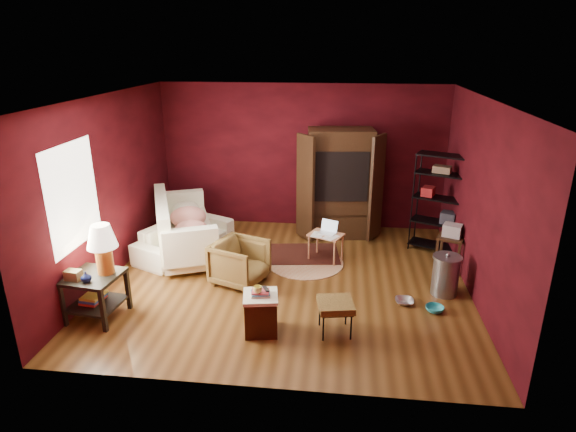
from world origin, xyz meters
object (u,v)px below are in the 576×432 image
at_px(laptop_desk, 326,237).
at_px(wire_shelving, 440,199).
at_px(side_table, 98,263).
at_px(tv_armoire, 340,182).
at_px(hamper, 261,312).
at_px(armchair, 240,260).
at_px(sofa, 184,232).

height_order(laptop_desk, wire_shelving, wire_shelving).
height_order(side_table, tv_armoire, tv_armoire).
distance_m(hamper, tv_armoire, 3.64).
height_order(side_table, laptop_desk, side_table).
bearing_deg(tv_armoire, armchair, -130.68).
xyz_separation_m(side_table, hamper, (2.18, -0.14, -0.51)).
bearing_deg(sofa, tv_armoire, -43.44).
distance_m(armchair, side_table, 2.04).
bearing_deg(hamper, sofa, 127.08).
distance_m(side_table, tv_armoire, 4.53).
bearing_deg(laptop_desk, wire_shelving, 42.17).
bearing_deg(wire_shelving, laptop_desk, -138.41).
height_order(side_table, wire_shelving, wire_shelving).
relative_size(side_table, tv_armoire, 0.64).
relative_size(sofa, laptop_desk, 2.79).
bearing_deg(wire_shelving, hamper, -108.98).
bearing_deg(tv_armoire, sofa, -163.93).
height_order(sofa, hamper, sofa).
relative_size(side_table, hamper, 2.15).
xyz_separation_m(armchair, wire_shelving, (3.20, 1.61, 0.59)).
distance_m(laptop_desk, wire_shelving, 2.09).
height_order(tv_armoire, wire_shelving, tv_armoire).
height_order(sofa, wire_shelving, wire_shelving).
xyz_separation_m(sofa, tv_armoire, (2.68, 1.10, 0.69)).
bearing_deg(tv_armoire, side_table, -139.58).
relative_size(sofa, armchair, 2.54).
xyz_separation_m(armchair, side_table, (-1.63, -1.15, 0.41)).
height_order(laptop_desk, tv_armoire, tv_armoire).
xyz_separation_m(tv_armoire, wire_shelving, (1.73, -0.53, -0.10)).
height_order(armchair, side_table, side_table).
bearing_deg(tv_armoire, laptop_desk, -105.45).
bearing_deg(wire_shelving, sofa, -149.15).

